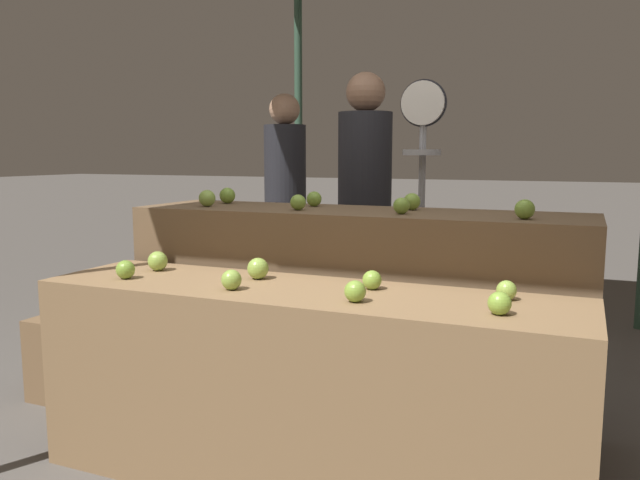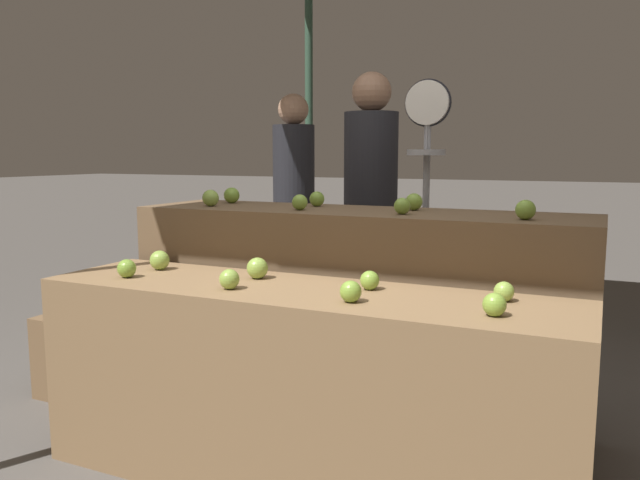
{
  "view_description": "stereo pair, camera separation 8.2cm",
  "coord_description": "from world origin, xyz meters",
  "px_view_note": "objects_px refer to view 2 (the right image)",
  "views": [
    {
      "loc": [
        0.98,
        -2.13,
        1.31
      ],
      "look_at": [
        -0.05,
        0.3,
        0.94
      ],
      "focal_mm": 35.0,
      "sensor_mm": 36.0,
      "label": 1
    },
    {
      "loc": [
        1.06,
        -2.1,
        1.31
      ],
      "look_at": [
        -0.05,
        0.3,
        0.94
      ],
      "focal_mm": 35.0,
      "sensor_mm": 36.0,
      "label": 2
    }
  ],
  "objects_px": {
    "produce_scale": "(426,173)",
    "wooden_crate_side": "(92,353)",
    "person_vendor_at_scale": "(371,196)"
  },
  "relations": [
    {
      "from": "person_vendor_at_scale",
      "to": "produce_scale",
      "type": "bearing_deg",
      "value": 139.63
    },
    {
      "from": "produce_scale",
      "to": "wooden_crate_side",
      "type": "height_order",
      "value": "produce_scale"
    },
    {
      "from": "produce_scale",
      "to": "wooden_crate_side",
      "type": "xyz_separation_m",
      "value": [
        -1.66,
        -0.73,
        -0.99
      ]
    },
    {
      "from": "wooden_crate_side",
      "to": "produce_scale",
      "type": "bearing_deg",
      "value": 23.71
    },
    {
      "from": "person_vendor_at_scale",
      "to": "wooden_crate_side",
      "type": "distance_m",
      "value": 1.83
    },
    {
      "from": "produce_scale",
      "to": "person_vendor_at_scale",
      "type": "xyz_separation_m",
      "value": [
        -0.44,
        0.35,
        -0.16
      ]
    },
    {
      "from": "person_vendor_at_scale",
      "to": "wooden_crate_side",
      "type": "height_order",
      "value": "person_vendor_at_scale"
    },
    {
      "from": "wooden_crate_side",
      "to": "person_vendor_at_scale",
      "type": "bearing_deg",
      "value": 41.27
    },
    {
      "from": "produce_scale",
      "to": "person_vendor_at_scale",
      "type": "bearing_deg",
      "value": 141.38
    },
    {
      "from": "person_vendor_at_scale",
      "to": "wooden_crate_side",
      "type": "bearing_deg",
      "value": 39.52
    }
  ]
}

